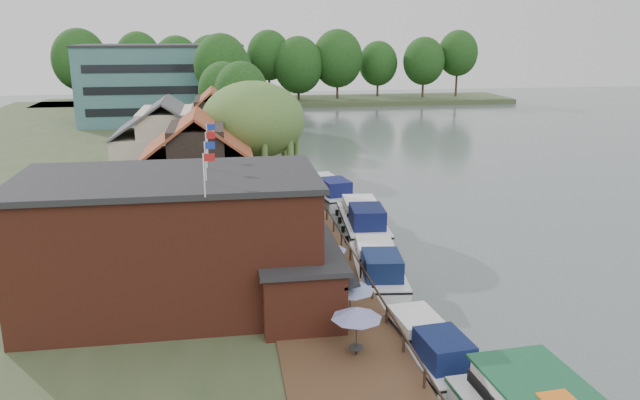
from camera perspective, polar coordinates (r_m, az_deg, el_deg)
name	(u,v)px	position (r m, az deg, el deg)	size (l,w,h in m)	color
ground	(450,296)	(38.64, 11.81, -8.59)	(260.00, 260.00, 0.00)	#4A5655
land_bank	(63,176)	(71.52, -22.48, 2.07)	(50.00, 140.00, 1.00)	#384728
quay_deck	(297,234)	(45.53, -2.09, -3.13)	(6.00, 50.00, 0.10)	#47301E
quay_rail	(332,224)	(46.24, 1.15, -2.24)	(0.20, 49.00, 1.00)	black
pub	(210,240)	(33.67, -10.03, -3.62)	(20.00, 11.00, 7.30)	maroon
hotel_block	(163,84)	(103.60, -14.16, 10.26)	(25.40, 12.40, 12.30)	#38666B
cottage_a	(198,169)	(48.02, -11.06, 2.77)	(8.60, 7.60, 8.50)	black
cottage_b	(168,147)	(57.99, -13.75, 4.74)	(9.60, 8.60, 8.50)	beige
cottage_c	(213,130)	(66.67, -9.74, 6.29)	(7.60, 7.60, 8.50)	black
willow	(254,144)	(52.77, -6.06, 5.15)	(8.60, 8.60, 10.43)	#476B2D
umbrella_0	(356,331)	(28.81, 3.34, -11.87)	(2.34, 2.34, 2.38)	navy
umbrella_1	(350,302)	(31.57, 2.77, -9.33)	(2.44, 2.44, 2.38)	navy
umbrella_2	(315,272)	(35.23, -0.47, -6.61)	(2.07, 2.07, 2.38)	navy
umbrella_3	(330,260)	(36.94, 0.90, -5.55)	(2.01, 2.01, 2.38)	#1A1B94
umbrella_4	(310,237)	(40.95, -0.88, -3.43)	(1.97, 1.97, 2.38)	navy
umbrella_5	(310,224)	(43.64, -0.95, -2.24)	(2.05, 2.05, 2.38)	navy
cruiser_0	(428,341)	(30.90, 9.82, -12.61)	(2.93, 9.08, 2.17)	white
cruiser_1	(378,262)	(39.78, 5.30, -5.71)	(3.24, 10.03, 2.44)	white
cruiser_2	(363,216)	(48.92, 3.95, -1.50)	(3.49, 10.79, 2.65)	white
cruiser_3	(328,188)	(58.06, 0.74, 1.12)	(3.23, 10.00, 2.43)	silver
swan	(462,384)	(29.55, 12.89, -16.11)	(0.44, 0.44, 0.44)	white
bank_tree_0	(242,108)	(74.99, -7.16, 8.32)	(6.28, 6.28, 10.97)	#143811
bank_tree_1	(224,103)	(82.46, -8.75, 8.76)	(6.51, 6.51, 10.59)	#143811
bank_tree_2	(222,83)	(92.20, -8.95, 10.50)	(7.80, 7.80, 14.04)	#143811
bank_tree_3	(201,80)	(110.39, -10.81, 10.70)	(6.95, 6.95, 12.21)	#143811
bank_tree_4	(230,75)	(120.70, -8.26, 11.21)	(8.34, 8.34, 12.33)	#143811
bank_tree_5	(196,75)	(129.25, -11.27, 11.15)	(8.53, 8.53, 11.49)	#143811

